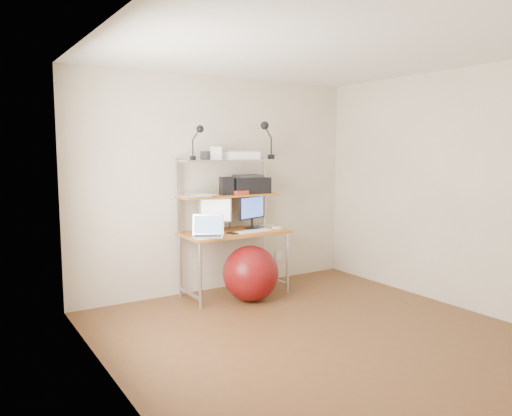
# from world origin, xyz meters

# --- Properties ---
(room) EXTENTS (3.60, 3.60, 3.60)m
(room) POSITION_xyz_m (0.00, 0.00, 1.25)
(room) COLOR brown
(room) RESTS_ON ground
(computer_desk) EXTENTS (1.20, 0.60, 1.57)m
(computer_desk) POSITION_xyz_m (0.00, 1.50, 0.96)
(computer_desk) COLOR #B86A23
(computer_desk) RESTS_ON ground
(desktop) EXTENTS (1.20, 0.60, 0.00)m
(desktop) POSITION_xyz_m (0.00, 1.44, 0.74)
(desktop) COLOR #B86A23
(desktop) RESTS_ON computer_desk
(mid_shelf) EXTENTS (1.18, 0.34, 0.00)m
(mid_shelf) POSITION_xyz_m (0.00, 1.57, 1.15)
(mid_shelf) COLOR #B86A23
(mid_shelf) RESTS_ON computer_desk
(top_shelf) EXTENTS (1.18, 0.34, 0.00)m
(top_shelf) POSITION_xyz_m (0.00, 1.57, 1.55)
(top_shelf) COLOR silver
(top_shelf) RESTS_ON computer_desk
(floor) EXTENTS (3.60, 3.60, 0.00)m
(floor) POSITION_xyz_m (0.00, 0.00, 0.00)
(floor) COLOR brown
(floor) RESTS_ON ground
(wall_outlet) EXTENTS (0.08, 0.01, 0.12)m
(wall_outlet) POSITION_xyz_m (0.85, 1.79, 0.30)
(wall_outlet) COLOR white
(wall_outlet) RESTS_ON room
(monitor_silver) EXTENTS (0.36, 0.18, 0.41)m
(monitor_silver) POSITION_xyz_m (-0.20, 1.52, 0.96)
(monitor_silver) COLOR #B4B4B9
(monitor_silver) RESTS_ON desktop
(monitor_black) EXTENTS (0.43, 0.19, 0.45)m
(monitor_black) POSITION_xyz_m (0.28, 1.52, 0.97)
(monitor_black) COLOR black
(monitor_black) RESTS_ON desktop
(laptop) EXTENTS (0.43, 0.40, 0.29)m
(laptop) POSITION_xyz_m (-0.41, 1.30, 0.79)
(laptop) COLOR silver
(laptop) RESTS_ON desktop
(keyboard) EXTENTS (0.44, 0.16, 0.01)m
(keyboard) POSITION_xyz_m (0.18, 1.31, 0.75)
(keyboard) COLOR white
(keyboard) RESTS_ON desktop
(mouse) EXTENTS (0.09, 0.06, 0.03)m
(mouse) POSITION_xyz_m (0.51, 1.33, 0.75)
(mouse) COLOR white
(mouse) RESTS_ON desktop
(mac_mini) EXTENTS (0.25, 0.25, 0.04)m
(mac_mini) POSITION_xyz_m (0.45, 1.53, 0.76)
(mac_mini) COLOR silver
(mac_mini) RESTS_ON desktop
(phone) EXTENTS (0.10, 0.14, 0.01)m
(phone) POSITION_xyz_m (-0.09, 1.32, 0.74)
(phone) COLOR black
(phone) RESTS_ON desktop
(printer) EXTENTS (0.47, 0.33, 0.22)m
(printer) POSITION_xyz_m (0.28, 1.60, 1.25)
(printer) COLOR black
(printer) RESTS_ON mid_shelf
(nas_cube) EXTENTS (0.16, 0.16, 0.20)m
(nas_cube) POSITION_xyz_m (-0.03, 1.56, 1.25)
(nas_cube) COLOR black
(nas_cube) RESTS_ON mid_shelf
(red_box) EXTENTS (0.18, 0.13, 0.05)m
(red_box) POSITION_xyz_m (0.10, 1.48, 1.17)
(red_box) COLOR #AD381B
(red_box) RESTS_ON mid_shelf
(scanner) EXTENTS (0.42, 0.31, 0.10)m
(scanner) POSITION_xyz_m (0.18, 1.59, 1.60)
(scanner) COLOR white
(scanner) RESTS_ON top_shelf
(box_white) EXTENTS (0.15, 0.14, 0.14)m
(box_white) POSITION_xyz_m (-0.16, 1.57, 1.62)
(box_white) COLOR white
(box_white) RESTS_ON top_shelf
(box_grey) EXTENTS (0.12, 0.12, 0.09)m
(box_grey) POSITION_xyz_m (-0.26, 1.61, 1.60)
(box_grey) COLOR #323235
(box_grey) RESTS_ON top_shelf
(clip_lamp_left) EXTENTS (0.15, 0.08, 0.37)m
(clip_lamp_left) POSITION_xyz_m (-0.42, 1.46, 1.82)
(clip_lamp_left) COLOR black
(clip_lamp_left) RESTS_ON top_shelf
(clip_lamp_right) EXTENTS (0.17, 0.10, 0.44)m
(clip_lamp_right) POSITION_xyz_m (0.46, 1.49, 1.87)
(clip_lamp_right) COLOR black
(clip_lamp_right) RESTS_ON top_shelf
(exercise_ball) EXTENTS (0.62, 0.62, 0.62)m
(exercise_ball) POSITION_xyz_m (0.04, 1.15, 0.31)
(exercise_ball) COLOR #6A0C0B
(exercise_ball) RESTS_ON floor
(paper_stack) EXTENTS (0.38, 0.41, 0.02)m
(paper_stack) POSITION_xyz_m (-0.37, 1.57, 1.16)
(paper_stack) COLOR white
(paper_stack) RESTS_ON mid_shelf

